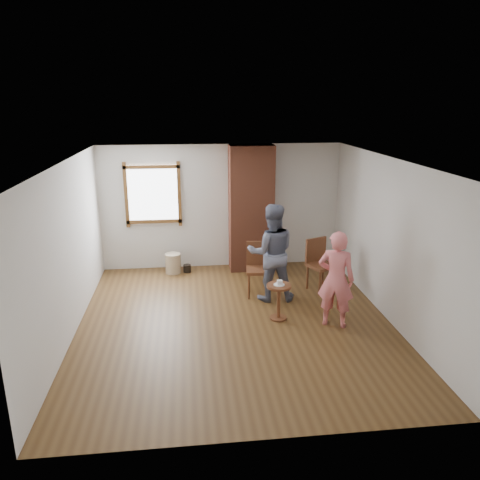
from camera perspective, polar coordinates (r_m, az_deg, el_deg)
The scene contains 12 objects.
ground at distance 7.70m, azimuth -0.60°, elevation -10.00°, with size 5.50×5.50×0.00m, color brown.
room_shell at distance 7.65m, azimuth -1.53°, elevation 4.25°, with size 5.04×5.52×2.62m.
brick_chimney at distance 9.67m, azimuth 1.36°, elevation 3.84°, with size 0.90×0.50×2.60m, color #964E35.
stoneware_crock at distance 9.80m, azimuth -8.16°, elevation -2.82°, with size 0.32×0.32×0.41m, color tan.
dark_pot at distance 9.84m, azimuth -6.46°, elevation -3.47°, with size 0.16×0.16×0.16m, color black.
dining_chair_left at distance 8.59m, azimuth 2.31°, elevation -3.12°, with size 0.50×0.50×0.97m.
dining_chair_right at distance 8.91m, azimuth 9.65°, elevation -2.60°, with size 0.60×0.60×0.98m.
side_table at distance 7.67m, azimuth 4.75°, elevation -6.83°, with size 0.40×0.40×0.60m.
cake_plate at distance 7.60m, azimuth 4.78°, elevation -5.44°, with size 0.18×0.18×0.01m, color white.
cake_slice at distance 7.58m, azimuth 4.86°, elevation -5.20°, with size 0.08×0.07×0.06m, color silver.
man at distance 8.25m, azimuth 3.84°, elevation -1.55°, with size 0.85×0.66×1.76m, color #141C38.
person_pink at distance 7.46m, azimuth 11.62°, elevation -4.71°, with size 0.57×0.37×1.56m, color #F87C82.
Camera 1 is at (-0.71, -6.83, 3.48)m, focal length 35.00 mm.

